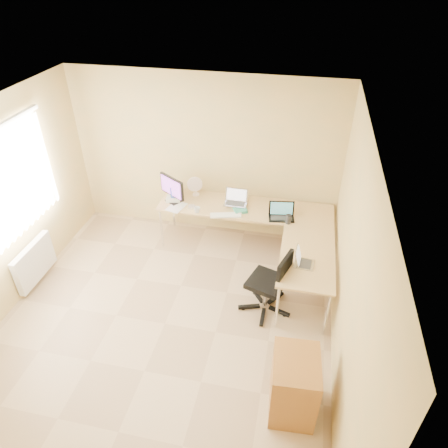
% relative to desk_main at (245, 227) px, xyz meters
% --- Properties ---
extents(floor, '(4.50, 4.50, 0.00)m').
position_rel_desk_main_xyz_m(floor, '(-0.72, -1.85, -0.36)').
color(floor, '#9F805F').
rests_on(floor, ground).
extents(ceiling, '(4.50, 4.50, 0.00)m').
position_rel_desk_main_xyz_m(ceiling, '(-0.72, -1.85, 2.24)').
color(ceiling, white).
rests_on(ceiling, ground).
extents(wall_back, '(4.50, 0.00, 4.50)m').
position_rel_desk_main_xyz_m(wall_back, '(-0.72, 0.40, 0.93)').
color(wall_back, '#DCB567').
rests_on(wall_back, ground).
extents(wall_front, '(4.50, 0.00, 4.50)m').
position_rel_desk_main_xyz_m(wall_front, '(-0.72, -4.10, 0.93)').
color(wall_front, '#DCB567').
rests_on(wall_front, ground).
extents(wall_right, '(0.00, 4.50, 4.50)m').
position_rel_desk_main_xyz_m(wall_right, '(1.38, -1.85, 0.93)').
color(wall_right, '#DCB567').
rests_on(wall_right, ground).
extents(desk_main, '(2.65, 0.70, 0.73)m').
position_rel_desk_main_xyz_m(desk_main, '(0.00, 0.00, 0.00)').
color(desk_main, tan).
rests_on(desk_main, ground).
extents(desk_return, '(0.70, 1.30, 0.73)m').
position_rel_desk_main_xyz_m(desk_return, '(0.98, -1.00, 0.00)').
color(desk_return, tan).
rests_on(desk_return, ground).
extents(monitor, '(0.51, 0.41, 0.43)m').
position_rel_desk_main_xyz_m(monitor, '(-1.13, -0.07, 0.58)').
color(monitor, black).
rests_on(monitor, desk_main).
extents(book_stack, '(0.28, 0.31, 0.04)m').
position_rel_desk_main_xyz_m(book_stack, '(-0.07, -0.09, 0.39)').
color(book_stack, '#308770').
rests_on(book_stack, desk_main).
extents(laptop_center, '(0.35, 0.27, 0.22)m').
position_rel_desk_main_xyz_m(laptop_center, '(-0.15, -0.01, 0.52)').
color(laptop_center, '#A9ABC2').
rests_on(laptop_center, desk_main).
extents(laptop_black, '(0.40, 0.32, 0.23)m').
position_rel_desk_main_xyz_m(laptop_black, '(0.56, -0.19, 0.48)').
color(laptop_black, black).
rests_on(laptop_black, desk_main).
extents(keyboard, '(0.47, 0.24, 0.02)m').
position_rel_desk_main_xyz_m(keyboard, '(-0.25, -0.30, 0.38)').
color(keyboard, white).
rests_on(keyboard, desk_main).
extents(mouse, '(0.10, 0.08, 0.03)m').
position_rel_desk_main_xyz_m(mouse, '(-0.06, -0.21, 0.38)').
color(mouse, silver).
rests_on(mouse, desk_main).
extents(mug, '(0.12, 0.12, 0.09)m').
position_rel_desk_main_xyz_m(mug, '(-0.68, -0.30, 0.41)').
color(mug, silver).
rests_on(mug, desk_main).
extents(cd_stack, '(0.13, 0.13, 0.03)m').
position_rel_desk_main_xyz_m(cd_stack, '(-0.80, -0.19, 0.38)').
color(cd_stack, white).
rests_on(cd_stack, desk_main).
extents(water_bottle, '(0.08, 0.08, 0.26)m').
position_rel_desk_main_xyz_m(water_bottle, '(-1.13, -0.07, 0.49)').
color(water_bottle, '#3652A2').
rests_on(water_bottle, desk_main).
extents(papers, '(0.29, 0.36, 0.01)m').
position_rel_desk_main_xyz_m(papers, '(-1.03, -0.22, 0.37)').
color(papers, white).
rests_on(papers, desk_main).
extents(white_box, '(0.24, 0.19, 0.08)m').
position_rel_desk_main_xyz_m(white_box, '(-1.13, -0.06, 0.40)').
color(white_box, beige).
rests_on(white_box, desk_main).
extents(desk_fan, '(0.30, 0.30, 0.30)m').
position_rel_desk_main_xyz_m(desk_fan, '(-0.83, 0.20, 0.52)').
color(desk_fan, silver).
rests_on(desk_fan, desk_main).
extents(black_cup, '(0.08, 0.08, 0.14)m').
position_rel_desk_main_xyz_m(black_cup, '(0.67, -0.30, 0.43)').
color(black_cup, '#252525').
rests_on(black_cup, desk_main).
extents(laptop_return, '(0.30, 0.25, 0.19)m').
position_rel_desk_main_xyz_m(laptop_return, '(0.94, -1.17, 0.46)').
color(laptop_return, '#B3B4B8').
rests_on(laptop_return, desk_return).
extents(office_chair, '(0.73, 0.73, 0.97)m').
position_rel_desk_main_xyz_m(office_chair, '(0.50, -1.30, 0.14)').
color(office_chair, black).
rests_on(office_chair, ground).
extents(cabinet, '(0.49, 0.59, 0.78)m').
position_rel_desk_main_xyz_m(cabinet, '(0.95, -2.65, -0.01)').
color(cabinet, '#975733').
rests_on(cabinet, ground).
extents(radiator, '(0.09, 0.80, 0.55)m').
position_rel_desk_main_xyz_m(radiator, '(-2.75, -1.45, -0.02)').
color(radiator, white).
rests_on(radiator, ground).
extents(window, '(0.10, 1.80, 1.40)m').
position_rel_desk_main_xyz_m(window, '(-2.78, -1.45, 1.19)').
color(window, white).
rests_on(window, wall_left).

